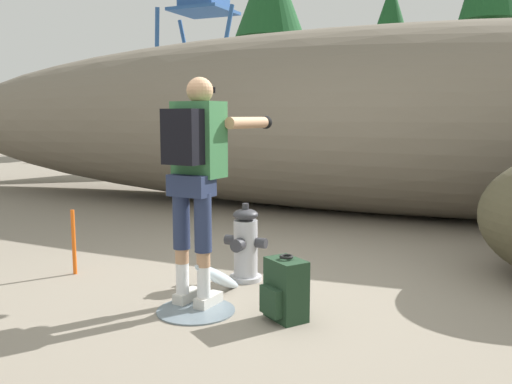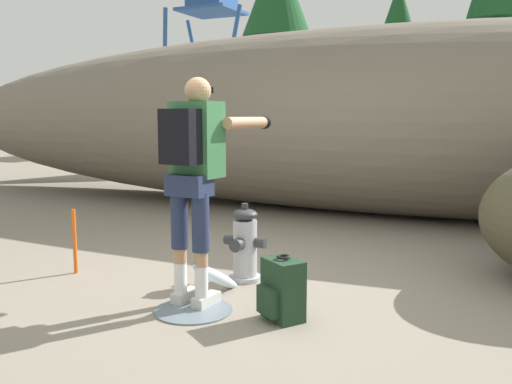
# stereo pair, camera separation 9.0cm
# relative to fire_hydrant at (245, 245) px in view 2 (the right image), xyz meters

# --- Properties ---
(ground_plane) EXTENTS (56.00, 56.00, 0.04)m
(ground_plane) POSITION_rel_fire_hydrant_xyz_m (0.14, -0.27, -0.33)
(ground_plane) COLOR gray
(dirt_embankment) EXTENTS (17.41, 3.20, 2.74)m
(dirt_embankment) POSITION_rel_fire_hydrant_xyz_m (0.14, 3.94, 1.06)
(dirt_embankment) COLOR #756B5B
(dirt_embankment) RESTS_ON ground_plane
(fire_hydrant) EXTENTS (0.39, 0.34, 0.69)m
(fire_hydrant) POSITION_rel_fire_hydrant_xyz_m (0.00, 0.00, 0.00)
(fire_hydrant) COLOR #B2B2B7
(fire_hydrant) RESTS_ON ground_plane
(hydrant_water_jet) EXTENTS (0.59, 1.02, 0.46)m
(hydrant_water_jet) POSITION_rel_fire_hydrant_xyz_m (-0.00, -0.62, -0.20)
(hydrant_water_jet) COLOR silver
(hydrant_water_jet) RESTS_ON ground_plane
(utility_worker) EXTENTS (0.59, 1.00, 1.73)m
(utility_worker) POSITION_rel_fire_hydrant_xyz_m (-0.06, -0.69, 0.79)
(utility_worker) COLOR beige
(utility_worker) RESTS_ON ground_plane
(spare_backpack) EXTENTS (0.36, 0.36, 0.47)m
(spare_backpack) POSITION_rel_fire_hydrant_xyz_m (0.66, -0.73, -0.10)
(spare_backpack) COLOR #1E3823
(spare_backpack) RESTS_ON ground_plane
(pine_tree_far_left) EXTENTS (2.95, 2.95, 6.07)m
(pine_tree_far_left) POSITION_rel_fire_hydrant_xyz_m (-4.02, 9.96, 2.83)
(pine_tree_far_left) COLOR #47331E
(pine_tree_far_left) RESTS_ON ground_plane
(pine_tree_left) EXTENTS (1.98, 1.98, 4.99)m
(pine_tree_left) POSITION_rel_fire_hydrant_xyz_m (-0.94, 11.04, 2.36)
(pine_tree_left) COLOR #47331E
(pine_tree_left) RESTS_ON ground_plane
(pine_tree_center) EXTENTS (2.02, 2.02, 6.21)m
(pine_tree_center) POSITION_rel_fire_hydrant_xyz_m (1.52, 9.78, 2.87)
(pine_tree_center) COLOR #47331E
(pine_tree_center) RESTS_ON ground_plane
(survey_stake) EXTENTS (0.04, 0.04, 0.60)m
(survey_stake) POSITION_rel_fire_hydrant_xyz_m (-1.52, -0.48, -0.01)
(survey_stake) COLOR #E55914
(survey_stake) RESTS_ON ground_plane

